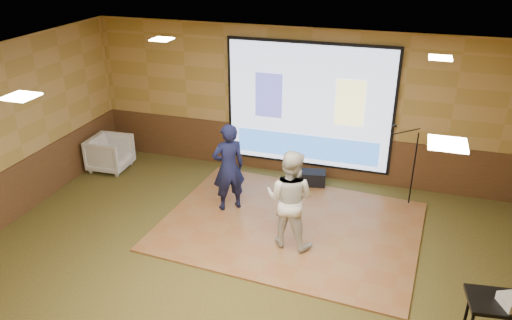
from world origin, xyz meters
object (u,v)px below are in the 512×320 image
(mic_stand, at_px, (409,180))
(duffel_bag, at_px, (313,179))
(player_left, at_px, (229,167))
(banquet_chair, at_px, (110,153))
(projector_screen, at_px, (308,107))
(player_right, at_px, (290,199))
(dance_floor, at_px, (290,226))

(mic_stand, height_order, duffel_bag, mic_stand)
(player_left, xyz_separation_m, banquet_chair, (-2.97, 0.82, -0.48))
(mic_stand, bearing_deg, player_left, -173.76)
(projector_screen, distance_m, player_left, 2.14)
(player_right, relative_size, duffel_bag, 3.35)
(dance_floor, height_order, mic_stand, mic_stand)
(player_right, relative_size, banquet_chair, 2.04)
(projector_screen, xyz_separation_m, duffel_bag, (0.24, -0.41, -1.32))
(projector_screen, bearing_deg, dance_floor, -84.98)
(banquet_chair, bearing_deg, duffel_bag, -85.37)
(dance_floor, relative_size, player_left, 2.63)
(player_right, distance_m, duffel_bag, 2.26)
(mic_stand, bearing_deg, projector_screen, 148.51)
(dance_floor, relative_size, player_right, 2.63)
(player_right, xyz_separation_m, mic_stand, (1.75, 1.95, -0.35))
(player_right, distance_m, mic_stand, 2.64)
(player_left, xyz_separation_m, mic_stand, (3.05, 1.16, -0.35))
(projector_screen, xyz_separation_m, player_right, (0.29, -2.56, -0.63))
(dance_floor, bearing_deg, player_left, 168.49)
(projector_screen, distance_m, dance_floor, 2.50)
(projector_screen, relative_size, dance_floor, 0.78)
(mic_stand, bearing_deg, duffel_bag, 158.88)
(mic_stand, relative_size, duffel_bag, 3.18)
(projector_screen, xyz_separation_m, mic_stand, (2.03, -0.61, -0.98))
(projector_screen, bearing_deg, duffel_bag, -59.85)
(projector_screen, relative_size, player_right, 2.05)
(dance_floor, bearing_deg, banquet_chair, 165.63)
(dance_floor, height_order, player_right, player_right)
(player_left, distance_m, mic_stand, 3.28)
(player_left, distance_m, banquet_chair, 3.12)
(mic_stand, distance_m, duffel_bag, 1.84)
(dance_floor, distance_m, banquet_chair, 4.31)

